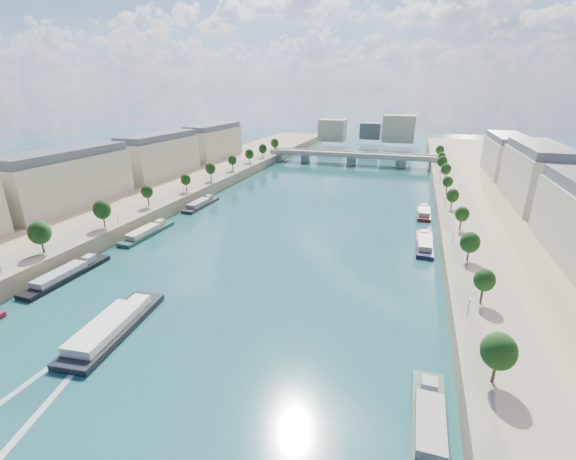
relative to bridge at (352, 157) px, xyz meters
The scene contains 17 objects.
ground 130.09m from the bridge, 90.00° to the right, with size 700.00×700.00×0.00m, color #0E3A3E.
quay_left 148.62m from the bridge, 118.98° to the right, with size 44.00×520.00×5.00m, color #9E8460.
quay_right 148.62m from the bridge, 61.02° to the right, with size 44.00×520.00×5.00m, color #9E8460.
pave_left 141.94m from the bridge, 113.68° to the right, with size 14.00×520.00×0.10m, color gray.
pave_right 141.94m from the bridge, 66.32° to the right, with size 14.00×520.00×0.10m, color gray.
trees_left 139.42m from the bridge, 113.25° to the right, with size 4.80×268.80×8.26m.
trees_right 132.11m from the bridge, 65.38° to the right, with size 4.80×268.80×8.26m.
lamps_left 149.54m from the bridge, 110.56° to the right, with size 0.36×200.36×4.28m.
lamps_right 135.60m from the bridge, 67.22° to the right, with size 0.36×200.36×4.28m.
buildings_left 145.87m from the bridge, 125.77° to the right, with size 16.00×226.00×23.20m.
buildings_right 145.87m from the bridge, 54.23° to the right, with size 16.00×226.00×23.20m.
skyline 90.09m from the bridge, 87.96° to the left, with size 79.00×42.00×22.00m.
bridge is the anchor object (origin of this frame).
tour_barge 205.34m from the bridge, 94.60° to the right, with size 10.83×28.09×3.76m.
wake 221.92m from the bridge, 94.26° to the right, with size 10.73×26.01×0.04m.
moored_barges_left 193.70m from the bridge, 103.59° to the right, with size 5.00×160.25×3.60m.
moored_barges_right 181.51m from the bridge, 75.48° to the right, with size 5.00×158.77×3.60m.
Camera 1 is at (39.04, -28.05, 47.29)m, focal length 24.00 mm.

